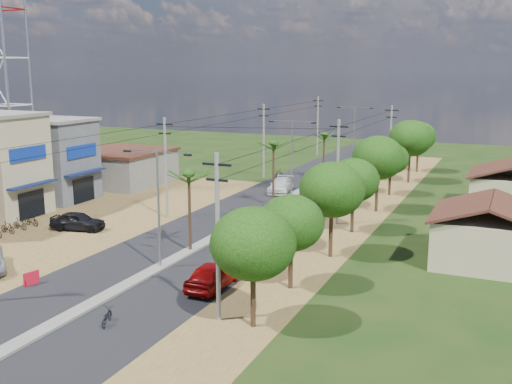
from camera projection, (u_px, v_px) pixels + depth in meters
ground at (161, 268)px, 40.17m from camera, size 160.00×160.00×0.00m
road at (252, 218)px, 53.61m from camera, size 12.00×110.00×0.04m
median at (265, 210)px, 56.28m from camera, size 1.00×90.00×0.18m
dirt_lot_west at (67, 219)px, 53.27m from camera, size 18.00×46.00×0.04m
dirt_shoulder_east at (344, 228)px, 50.24m from camera, size 5.00×90.00×0.03m
shophouse_grey at (50, 159)px, 60.58m from camera, size 9.00×6.40×8.30m
low_shed at (119, 167)px, 69.59m from camera, size 10.40×10.40×3.95m
telecom_tower at (1, 7)px, 59.55m from camera, size 3.80×3.80×43.00m
house_east_near at (490, 230)px, 40.73m from camera, size 7.60×7.50×4.60m
house_east_far at (511, 185)px, 56.46m from camera, size 7.60×7.50×4.60m
tree_east_a at (253, 244)px, 30.13m from camera, size 4.40×4.40×6.37m
tree_east_b at (291, 223)px, 35.66m from camera, size 4.00×4.00×5.83m
tree_east_c at (332, 190)px, 41.62m from camera, size 4.60×4.60×6.83m
tree_east_d at (353, 180)px, 48.12m from camera, size 4.20×4.20×6.13m
tree_east_e at (378, 158)px, 55.05m from camera, size 4.80×4.80×7.14m
tree_east_f at (391, 159)px, 62.62m from camera, size 3.80×3.80×5.52m
tree_east_g at (410, 138)px, 69.28m from camera, size 5.00×5.00×7.38m
tree_east_h at (419, 136)px, 76.68m from camera, size 4.40×4.40×6.52m
palm_median_near at (189, 177)px, 42.64m from camera, size 2.00×2.00×6.15m
palm_median_mid at (274, 146)px, 56.90m from camera, size 2.00×2.00×6.55m
palm_median_far at (324, 136)px, 71.36m from camera, size 2.00×2.00×5.85m
streetlight_near at (158, 199)px, 39.21m from camera, size 5.10×0.18×8.00m
streetlight_mid at (292, 151)px, 61.60m from camera, size 5.10×0.18×8.00m
streetlight_far at (354, 129)px, 84.00m from camera, size 5.10×0.18×8.00m
utility_pole_w_b at (166, 166)px, 52.73m from camera, size 1.60×0.24×9.00m
utility_pole_w_c at (264, 139)px, 72.44m from camera, size 1.60×0.24×9.00m
utility_pole_w_d at (318, 125)px, 91.25m from camera, size 1.60×0.24×9.00m
utility_pole_e_a at (218, 234)px, 30.87m from camera, size 1.60×0.24×9.00m
utility_pole_e_b at (338, 170)px, 50.58m from camera, size 1.60×0.24×9.00m
utility_pole_e_c at (390, 141)px, 70.28m from camera, size 1.60×0.24×9.00m
car_red_near at (213, 275)px, 36.31m from camera, size 2.11×4.90×1.65m
car_silver_mid at (299, 215)px, 51.73m from camera, size 2.99×4.80×1.49m
car_white_far at (281, 186)px, 64.54m from camera, size 2.92×5.47×1.51m
car_parked_dark at (78, 221)px, 49.43m from camera, size 4.77×2.70×1.53m
moto_rider_east at (107, 317)px, 31.19m from camera, size 1.11×1.70×0.84m
moto_rider_west_a at (236, 214)px, 53.26m from camera, size 1.28×1.88×0.94m
moto_rider_west_b at (279, 175)px, 72.48m from camera, size 0.89×1.95×1.13m
roadside_sign at (31, 279)px, 36.89m from camera, size 0.32×1.06×0.89m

